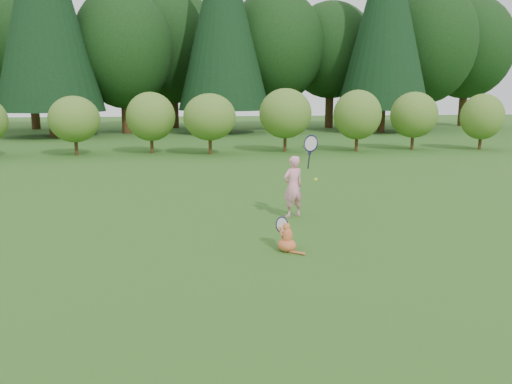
{
  "coord_description": "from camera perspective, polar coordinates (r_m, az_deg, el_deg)",
  "views": [
    {
      "loc": [
        -1.0,
        -8.26,
        2.5
      ],
      "look_at": [
        0.2,
        0.8,
        0.7
      ],
      "focal_mm": 35.0,
      "sensor_mm": 36.0,
      "label": 1
    }
  ],
  "objects": [
    {
      "name": "ground",
      "position": [
        8.69,
        -0.62,
        -5.58
      ],
      "size": [
        100.0,
        100.0,
        0.0
      ],
      "primitive_type": "plane",
      "color": "#235417",
      "rests_on": "ground"
    },
    {
      "name": "woodland_backdrop",
      "position": [
        31.68,
        -6.01,
        20.15
      ],
      "size": [
        48.0,
        10.0,
        15.0
      ],
      "primitive_type": null,
      "color": "black",
      "rests_on": "ground"
    },
    {
      "name": "child",
      "position": [
        10.25,
        4.32,
        0.8
      ],
      "size": [
        0.78,
        0.57,
        1.89
      ],
      "rotation": [
        0.0,
        0.0,
        3.54
      ],
      "color": "pink",
      "rests_on": "ground"
    },
    {
      "name": "cat",
      "position": [
        8.1,
        3.53,
        -5.05
      ],
      "size": [
        0.47,
        0.67,
        0.65
      ],
      "rotation": [
        0.0,
        0.0,
        0.39
      ],
      "color": "#C84F26",
      "rests_on": "ground"
    },
    {
      "name": "tennis_ball",
      "position": [
        10.34,
        6.84,
        1.43
      ],
      "size": [
        0.07,
        0.07,
        0.07
      ],
      "color": "#BBEA1B",
      "rests_on": "ground"
    },
    {
      "name": "shrub_row",
      "position": [
        21.32,
        -4.9,
        8.13
      ],
      "size": [
        28.0,
        3.0,
        2.8
      ],
      "primitive_type": null,
      "color": "#507524",
      "rests_on": "ground"
    }
  ]
}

